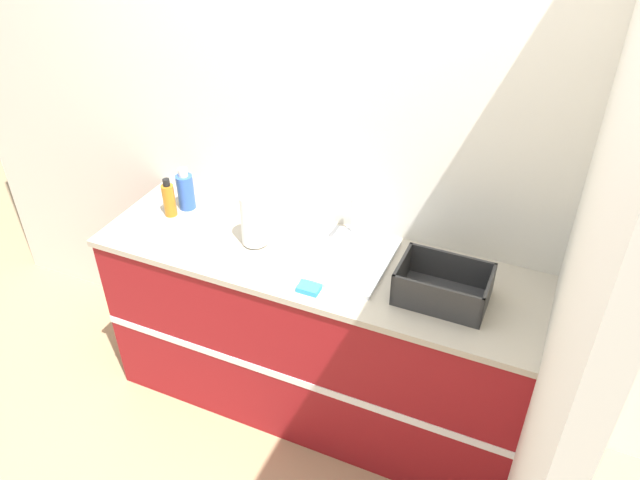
% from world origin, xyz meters
% --- Properties ---
extents(ground_plane, '(12.00, 12.00, 0.00)m').
position_xyz_m(ground_plane, '(0.00, 0.00, 0.00)').
color(ground_plane, tan).
extents(wall_back, '(4.35, 0.06, 2.60)m').
position_xyz_m(wall_back, '(0.00, 0.61, 1.30)').
color(wall_back, beige).
rests_on(wall_back, ground_plane).
extents(wall_right, '(0.06, 2.58, 2.60)m').
position_xyz_m(wall_right, '(1.01, 0.29, 1.30)').
color(wall_right, beige).
rests_on(wall_right, ground_plane).
extents(counter_cabinet, '(1.97, 0.60, 0.91)m').
position_xyz_m(counter_cabinet, '(0.00, 0.29, 0.46)').
color(counter_cabinet, maroon).
rests_on(counter_cabinet, ground_plane).
extents(sink, '(0.44, 0.42, 0.23)m').
position_xyz_m(sink, '(0.09, 0.33, 0.93)').
color(sink, silver).
rests_on(sink, counter_cabinet).
extents(paper_towel_roll, '(0.11, 0.11, 0.24)m').
position_xyz_m(paper_towel_roll, '(-0.29, 0.28, 1.04)').
color(paper_towel_roll, '#4C4C51').
rests_on(paper_towel_roll, counter_cabinet).
extents(dish_rack, '(0.35, 0.24, 0.14)m').
position_xyz_m(dish_rack, '(0.57, 0.24, 0.97)').
color(dish_rack, '#2D2D2D').
rests_on(dish_rack, counter_cabinet).
extents(bottle_blue, '(0.08, 0.08, 0.21)m').
position_xyz_m(bottle_blue, '(-0.73, 0.41, 1.01)').
color(bottle_blue, '#2D56B7').
rests_on(bottle_blue, counter_cabinet).
extents(bottle_amber, '(0.06, 0.06, 0.19)m').
position_xyz_m(bottle_amber, '(-0.76, 0.32, 1.00)').
color(bottle_amber, '#B26B19').
rests_on(bottle_amber, counter_cabinet).
extents(sponge, '(0.09, 0.06, 0.02)m').
position_xyz_m(sponge, '(0.07, 0.07, 0.93)').
color(sponge, '#3399BF').
rests_on(sponge, counter_cabinet).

